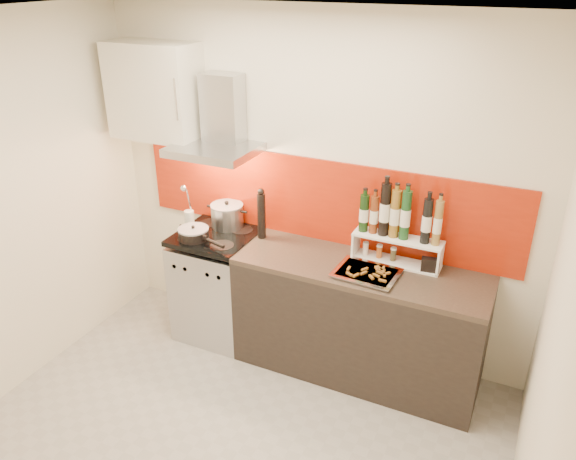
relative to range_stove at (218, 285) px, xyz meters
The scene contains 16 objects.
floor 1.37m from the range_stove, 57.42° to the right, with size 3.40×3.40×0.00m, color #9E9991.
ceiling 2.52m from the range_stove, 57.42° to the right, with size 3.40×2.80×0.02m, color white.
back_wall 1.15m from the range_stove, 23.53° to the left, with size 3.40×0.02×2.60m, color silver.
right_wall 2.77m from the range_stove, 24.53° to the right, with size 0.02×2.80×2.60m, color silver.
backsplash 1.12m from the range_stove, 21.33° to the left, with size 3.00×0.02×0.64m, color #961B08.
range_stove is the anchor object (origin of this frame).
counter 1.20m from the range_stove, ahead, with size 1.80×0.60×0.90m.
range_hood 1.31m from the range_stove, 90.00° to the left, with size 0.62×0.50×0.61m.
upper_cabinet 1.61m from the range_stove, 166.72° to the left, with size 0.70×0.35×0.72m, color silver.
stock_pot 0.59m from the range_stove, 84.18° to the left, with size 0.26×0.26×0.23m.
saute_pan 0.54m from the range_stove, 125.26° to the right, with size 0.45×0.24×0.11m.
utensil_jar 0.64m from the range_stove, 169.29° to the left, with size 0.08×0.12×0.37m.
pepper_mill 0.75m from the range_stove, 18.94° to the left, with size 0.06×0.06×0.41m.
step_shelf 1.58m from the range_stove, ahead, with size 0.63×0.17×0.58m.
caddy_box 1.74m from the range_stove, ahead, with size 0.12×0.05×0.10m, color black.
baking_tray 1.36m from the range_stove, ahead, with size 0.45×0.35×0.03m.
Camera 1 is at (1.51, -2.23, 2.83)m, focal length 35.00 mm.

